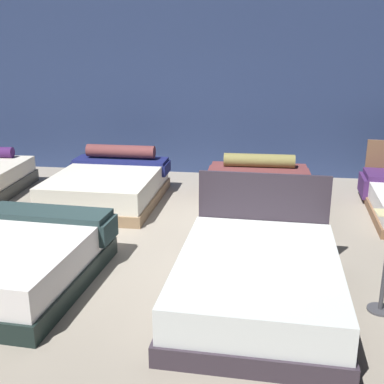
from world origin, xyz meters
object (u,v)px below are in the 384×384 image
bed_2 (258,281)px  bed_5 (108,186)px  bed_6 (258,194)px  bed_1 (18,261)px

bed_2 → bed_5: bed_2 is taller
bed_2 → bed_6: (-0.03, 2.84, -0.01)m
bed_5 → bed_1: bearing=-91.1°
bed_2 → bed_5: 3.73m
bed_5 → bed_6: (2.36, -0.02, -0.02)m
bed_5 → bed_6: 2.36m
bed_2 → bed_1: bearing=-180.0°
bed_2 → bed_5: bearing=131.5°
bed_1 → bed_6: size_ratio=0.98×
bed_5 → bed_6: bearing=-0.2°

